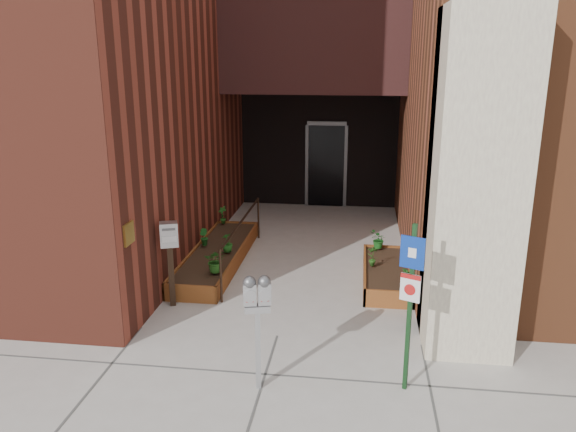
% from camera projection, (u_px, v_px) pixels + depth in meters
% --- Properties ---
extents(ground, '(80.00, 80.00, 0.00)m').
position_uv_depth(ground, '(277.00, 336.00, 7.92)').
color(ground, '#9E9991').
rests_on(ground, ground).
extents(architecture, '(20.00, 14.60, 10.00)m').
position_uv_depth(architecture, '(312.00, 3.00, 13.13)').
color(architecture, maroon).
rests_on(architecture, ground).
extents(planter_left, '(0.90, 3.60, 0.30)m').
position_uv_depth(planter_left, '(218.00, 257.00, 10.65)').
color(planter_left, brown).
rests_on(planter_left, ground).
extents(planter_right, '(0.80, 2.20, 0.30)m').
position_uv_depth(planter_right, '(386.00, 275.00, 9.78)').
color(planter_right, brown).
rests_on(planter_right, ground).
extents(handrail, '(0.04, 3.34, 0.90)m').
position_uv_depth(handrail, '(242.00, 228.00, 10.37)').
color(handrail, black).
rests_on(handrail, ground).
extents(parking_meter, '(0.33, 0.19, 1.43)m').
position_uv_depth(parking_meter, '(257.00, 302.00, 6.39)').
color(parking_meter, '#A1A1A3').
rests_on(parking_meter, ground).
extents(sign_post, '(0.26, 0.13, 2.05)m').
position_uv_depth(sign_post, '(410.00, 291.00, 6.32)').
color(sign_post, '#133417').
rests_on(sign_post, ground).
extents(payment_dropbox, '(0.32, 0.28, 1.37)m').
position_uv_depth(payment_dropbox, '(170.00, 246.00, 8.63)').
color(payment_dropbox, black).
rests_on(payment_dropbox, ground).
extents(shrub_left_a, '(0.41, 0.41, 0.41)m').
position_uv_depth(shrub_left_a, '(216.00, 261.00, 9.39)').
color(shrub_left_a, '#225819').
rests_on(shrub_left_a, planter_left).
extents(shrub_left_b, '(0.25, 0.25, 0.32)m').
position_uv_depth(shrub_left_b, '(204.00, 237.00, 10.74)').
color(shrub_left_b, '#1A5B1D').
rests_on(shrub_left_b, planter_left).
extents(shrub_left_c, '(0.28, 0.28, 0.36)m').
position_uv_depth(shrub_left_c, '(227.00, 242.00, 10.37)').
color(shrub_left_c, '#1D5C1A').
rests_on(shrub_left_c, planter_left).
extents(shrub_left_d, '(0.28, 0.28, 0.38)m').
position_uv_depth(shrub_left_d, '(223.00, 215.00, 12.11)').
color(shrub_left_d, '#215E1A').
rests_on(shrub_left_d, planter_left).
extents(shrub_right_a, '(0.20, 0.20, 0.29)m').
position_uv_depth(shrub_right_a, '(406.00, 278.00, 8.80)').
color(shrub_right_a, '#164E17').
rests_on(shrub_right_a, planter_right).
extents(shrub_right_b, '(0.21, 0.21, 0.37)m').
position_uv_depth(shrub_right_b, '(373.00, 256.00, 9.67)').
color(shrub_right_b, '#245618').
rests_on(shrub_right_b, planter_right).
extents(shrub_right_c, '(0.41, 0.41, 0.34)m').
position_uv_depth(shrub_right_c, '(378.00, 240.00, 10.56)').
color(shrub_right_c, '#1A5D1B').
rests_on(shrub_right_c, planter_right).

